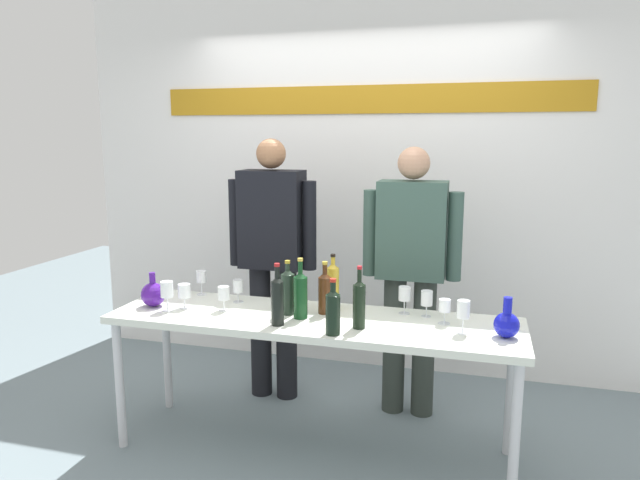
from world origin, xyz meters
The scene contains 23 objects.
ground_plane centered at (0.00, 0.00, 0.00)m, with size 10.00×10.00×0.00m, color slate.
back_wall centered at (0.00, 1.36, 1.50)m, with size 4.41×0.11×3.00m.
display_table centered at (0.00, 0.00, 0.71)m, with size 2.23×0.61×0.78m.
decanter_blue_left centered at (-0.94, -0.05, 0.85)m, with size 0.14×0.14×0.20m.
decanter_blue_right centered at (1.00, -0.05, 0.85)m, with size 0.13×0.13×0.20m.
presenter_left centered at (-0.45, 0.61, 0.99)m, with size 0.60×0.22×1.73m.
presenter_right centered at (0.45, 0.61, 0.97)m, with size 0.60×0.22×1.69m.
wine_bottle_0 centered at (0.04, 0.09, 0.90)m, with size 0.07×0.07×0.29m.
wine_bottle_1 centered at (0.28, -0.11, 0.91)m, with size 0.06×0.06×0.33m.
wine_bottle_2 centered at (-0.06, -0.03, 0.92)m, with size 0.08×0.08×0.33m.
wine_bottle_3 centered at (0.06, 0.21, 0.92)m, with size 0.07×0.07×0.31m.
wine_bottle_4 centered at (0.17, -0.24, 0.90)m, with size 0.07×0.07×0.28m.
wine_bottle_5 centered at (-0.14, -0.17, 0.92)m, with size 0.07×0.07×0.33m.
wine_bottle_6 centered at (-0.15, 0.02, 0.91)m, with size 0.08×0.08×0.30m.
wine_glass_left_0 centered at (-0.75, -0.03, 0.88)m, with size 0.07×0.07×0.14m.
wine_glass_left_1 centered at (-0.79, 0.25, 0.89)m, with size 0.06×0.06×0.15m.
wine_glass_left_2 centered at (-0.51, 0.16, 0.87)m, with size 0.06×0.06×0.14m.
wine_glass_left_3 centered at (-0.82, -0.11, 0.90)m, with size 0.07×0.07×0.17m.
wine_glass_left_4 centered at (-0.52, -0.01, 0.88)m, with size 0.06×0.06×0.14m.
wine_glass_right_0 centered at (0.70, 0.08, 0.87)m, with size 0.06×0.06×0.13m.
wine_glass_right_1 centered at (0.59, 0.18, 0.88)m, with size 0.06×0.06×0.14m.
wine_glass_right_2 centered at (0.79, -0.05, 0.90)m, with size 0.06×0.06×0.17m.
wine_glass_right_3 centered at (0.47, 0.20, 0.89)m, with size 0.07×0.07×0.15m.
Camera 1 is at (0.86, -2.90, 1.75)m, focal length 32.62 mm.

